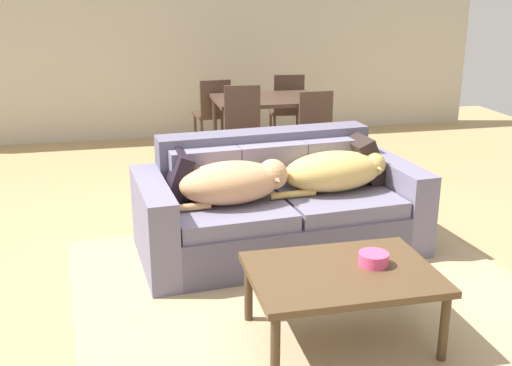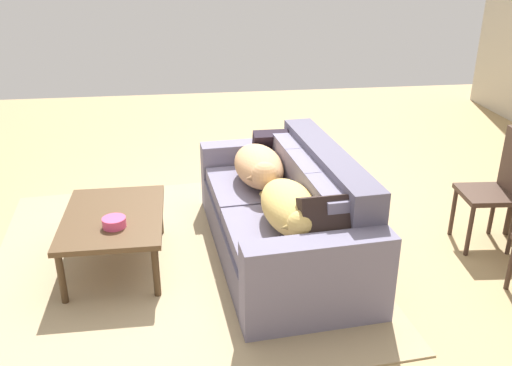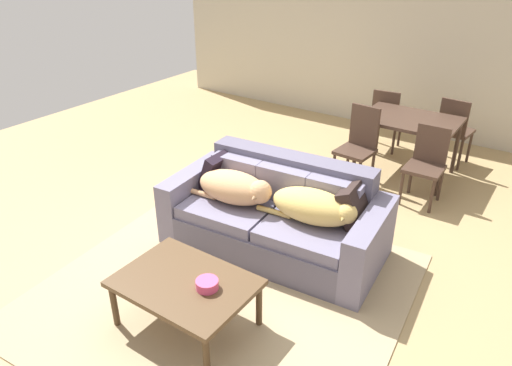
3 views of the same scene
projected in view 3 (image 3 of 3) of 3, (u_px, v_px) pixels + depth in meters
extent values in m
plane|color=tan|center=(245.00, 243.00, 4.79)|extent=(10.00, 10.00, 0.00)
cube|color=#C0B6A1|center=(402.00, 40.00, 7.10)|extent=(8.00, 0.12, 2.70)
cube|color=tan|center=(223.00, 291.00, 4.12)|extent=(3.14, 3.05, 0.01)
cube|color=#5A566A|center=(274.00, 233.00, 4.64)|extent=(1.74, 1.12, 0.34)
cube|color=slate|center=(237.00, 202.00, 4.72)|extent=(0.88, 1.01, 0.12)
cube|color=slate|center=(315.00, 224.00, 4.35)|extent=(0.88, 1.01, 0.12)
cube|color=#5A566A|center=(292.00, 174.00, 4.70)|extent=(1.68, 0.38, 0.39)
cube|color=slate|center=(237.00, 172.00, 4.80)|extent=(0.52, 0.20, 0.33)
cube|color=slate|center=(283.00, 184.00, 4.57)|extent=(0.52, 0.20, 0.33)
cube|color=slate|center=(334.00, 197.00, 4.35)|extent=(0.52, 0.20, 0.33)
cube|color=slate|center=(195.00, 197.00, 4.98)|extent=(0.28, 0.99, 0.63)
cube|color=slate|center=(369.00, 248.00, 4.16)|extent=(0.28, 0.99, 0.63)
ellipsoid|color=tan|center=(233.00, 187.00, 4.55)|extent=(0.75, 0.44, 0.30)
sphere|color=tan|center=(260.00, 192.00, 4.38)|extent=(0.22, 0.22, 0.22)
cone|color=#9D7450|center=(255.00, 198.00, 4.31)|extent=(0.11, 0.13, 0.10)
cylinder|color=tan|center=(201.00, 194.00, 4.69)|extent=(0.33, 0.08, 0.05)
ellipsoid|color=#D8B35F|center=(312.00, 206.00, 4.23)|extent=(0.79, 0.44, 0.30)
sphere|color=#D8B35F|center=(347.00, 213.00, 4.06)|extent=(0.18, 0.18, 0.18)
cone|color=#A28647|center=(343.00, 219.00, 4.00)|extent=(0.09, 0.11, 0.08)
cylinder|color=#D8B35F|center=(274.00, 212.00, 4.38)|extent=(0.34, 0.08, 0.05)
cube|color=black|center=(216.00, 170.00, 4.85)|extent=(0.23, 0.36, 0.38)
cube|color=black|center=(355.00, 206.00, 4.21)|extent=(0.30, 0.39, 0.40)
cube|color=brown|center=(185.00, 283.00, 3.59)|extent=(1.02, 0.73, 0.04)
cylinder|color=#47331F|center=(114.00, 305.00, 3.69)|extent=(0.05, 0.05, 0.39)
cylinder|color=#47331F|center=(206.00, 358.00, 3.23)|extent=(0.05, 0.05, 0.39)
cylinder|color=#47331F|center=(171.00, 264.00, 4.15)|extent=(0.05, 0.05, 0.39)
cylinder|color=#47331F|center=(259.00, 305.00, 3.69)|extent=(0.05, 0.05, 0.39)
cylinder|color=#EA4C7F|center=(207.00, 284.00, 3.49)|extent=(0.17, 0.17, 0.07)
cube|color=#453126|center=(410.00, 120.00, 5.87)|extent=(1.14, 0.84, 0.04)
cylinder|color=#3B2920|center=(355.00, 148.00, 6.03)|extent=(0.05, 0.05, 0.70)
cylinder|color=#3B2920|center=(439.00, 168.00, 5.51)|extent=(0.05, 0.05, 0.70)
cylinder|color=#3B2920|center=(378.00, 131.00, 6.57)|extent=(0.05, 0.05, 0.70)
cylinder|color=#3B2920|center=(456.00, 147.00, 6.05)|extent=(0.05, 0.05, 0.70)
cube|color=#453126|center=(355.00, 152.00, 5.68)|extent=(0.43, 0.43, 0.04)
cube|color=#453126|center=(364.00, 126.00, 5.68)|extent=(0.36, 0.07, 0.50)
cylinder|color=#3E2C22|center=(334.00, 170.00, 5.77)|extent=(0.04, 0.04, 0.43)
cylinder|color=#3E2C22|center=(359.00, 178.00, 5.58)|extent=(0.04, 0.04, 0.43)
cylinder|color=#3E2C22|center=(348.00, 161.00, 6.00)|extent=(0.04, 0.04, 0.43)
cylinder|color=#3E2C22|center=(372.00, 169.00, 5.81)|extent=(0.04, 0.04, 0.43)
cube|color=#453126|center=(424.00, 169.00, 5.33)|extent=(0.40, 0.40, 0.04)
cube|color=#453126|center=(432.00, 144.00, 5.35)|extent=(0.36, 0.04, 0.43)
cylinder|color=#3E2C22|center=(401.00, 188.00, 5.39)|extent=(0.04, 0.04, 0.40)
cylinder|color=#3E2C22|center=(432.00, 197.00, 5.22)|extent=(0.04, 0.04, 0.40)
cylinder|color=#3E2C22|center=(411.00, 177.00, 5.64)|extent=(0.04, 0.04, 0.40)
cylinder|color=#3E2C22|center=(440.00, 185.00, 5.47)|extent=(0.04, 0.04, 0.40)
cube|color=#453126|center=(387.00, 118.00, 6.73)|extent=(0.44, 0.44, 0.04)
cube|color=#453126|center=(385.00, 106.00, 6.48)|extent=(0.36, 0.07, 0.41)
cylinder|color=#3E2C22|center=(400.00, 132.00, 6.89)|extent=(0.04, 0.04, 0.43)
cylinder|color=#3E2C22|center=(376.00, 128.00, 7.04)|extent=(0.04, 0.04, 0.43)
cylinder|color=#3E2C22|center=(394.00, 140.00, 6.63)|extent=(0.04, 0.04, 0.43)
cylinder|color=#3E2C22|center=(370.00, 136.00, 6.77)|extent=(0.04, 0.04, 0.43)
cube|color=#453126|center=(455.00, 131.00, 6.28)|extent=(0.44, 0.44, 0.04)
cube|color=#453126|center=(454.00, 117.00, 6.05)|extent=(0.36, 0.08, 0.44)
cylinder|color=#3E2C22|center=(469.00, 147.00, 6.41)|extent=(0.04, 0.04, 0.43)
cylinder|color=#3E2C22|center=(444.00, 141.00, 6.60)|extent=(0.04, 0.04, 0.43)
cylinder|color=#3E2C22|center=(460.00, 155.00, 6.18)|extent=(0.04, 0.04, 0.43)
cylinder|color=#3E2C22|center=(434.00, 148.00, 6.37)|extent=(0.04, 0.04, 0.43)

